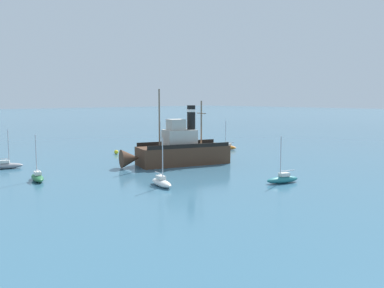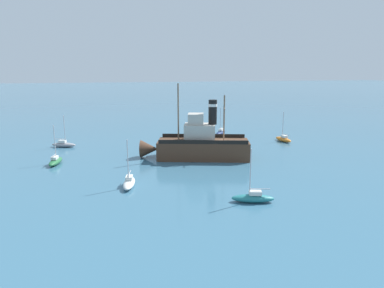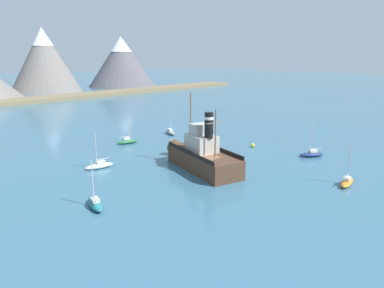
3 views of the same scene
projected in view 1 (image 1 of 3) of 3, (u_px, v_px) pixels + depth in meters
The scene contains 9 objects.
ground_plane at pixel (200, 164), 54.34m from camera, with size 600.00×600.00×0.00m, color #38667F.
old_tugboat at pixel (179, 151), 53.71m from camera, with size 7.90×14.74×9.90m.
sailboat_orange at pixel (227, 147), 69.89m from camera, with size 3.90×1.53×4.90m.
sailboat_grey at pixel (7, 165), 50.58m from camera, with size 2.52×3.92×4.90m.
sailboat_white at pixel (161, 182), 40.45m from camera, with size 3.95×1.93×4.90m.
sailboat_teal at pixel (283, 179), 42.03m from camera, with size 2.23×3.95×4.90m.
sailboat_green at pixel (37, 177), 43.05m from camera, with size 3.95×1.92×4.90m.
sailboat_navy at pixel (160, 146), 70.84m from camera, with size 3.63×3.27×4.90m.
mooring_buoy at pixel (116, 152), 63.67m from camera, with size 0.66×0.66×0.66m, color yellow.
Camera 1 is at (-38.77, 37.16, 8.77)m, focal length 38.00 mm.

